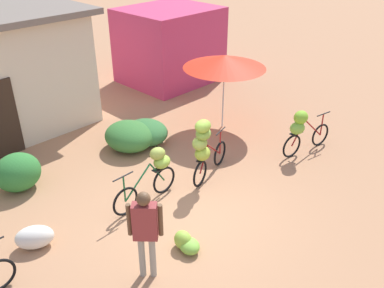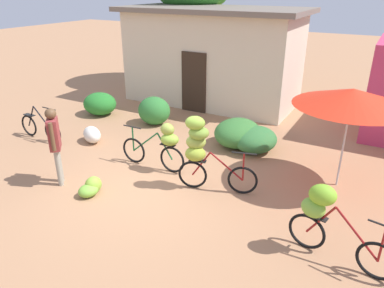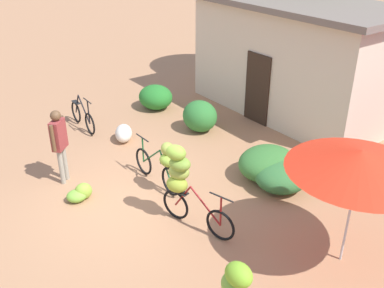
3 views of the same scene
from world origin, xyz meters
name	(u,v)px [view 1 (image 1 of 3)]	position (x,y,z in m)	size (l,w,h in m)	color
ground_plane	(186,213)	(0.00, 0.00, 0.00)	(60.00, 60.00, 0.00)	#AB7954
shop_pink	(169,45)	(5.33, 6.16, 1.32)	(3.20, 2.80, 2.64)	#C4365F
hedge_bush_front_right	(18,172)	(-1.97, 3.32, 0.43)	(1.01, 0.91, 0.87)	#2F7832
hedge_bush_mid	(129,136)	(0.93, 3.02, 0.37)	(1.22, 1.37, 0.73)	#377332
hedge_bush_by_door	(146,132)	(1.44, 2.96, 0.31)	(1.11, 1.24, 0.63)	#347137
market_umbrella	(225,61)	(3.64, 2.12, 1.97)	(2.29, 2.29, 2.15)	beige
bicycle_near_pile	(154,171)	(-0.06, 0.88, 0.68)	(1.72, 0.43, 1.17)	black
bicycle_center_loaded	(204,145)	(1.13, 0.54, 0.97)	(1.63, 0.64, 1.63)	black
bicycle_by_shop	(302,128)	(3.78, -0.36, 0.75)	(1.69, 0.45, 1.25)	black
banana_pile_on_ground	(186,243)	(-0.75, -0.76, 0.15)	(0.46, 0.62, 0.36)	#89B539
produce_sack	(35,237)	(-2.65, 1.30, 0.22)	(0.70, 0.44, 0.44)	silver
person_vendor	(145,227)	(-1.65, -0.74, 1.06)	(0.42, 0.45, 1.72)	gray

